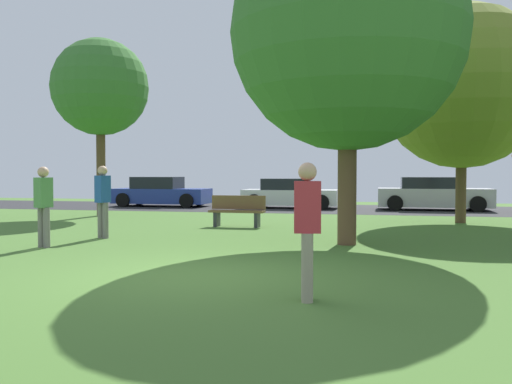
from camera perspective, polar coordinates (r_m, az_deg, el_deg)
ground_plane at (r=8.55m, az=-5.95°, el=-8.53°), size 44.00×44.00×0.00m
road_strip at (r=24.16m, az=6.35°, el=-1.71°), size 44.00×6.40×0.01m
birch_tree_lone at (r=21.02m, az=-15.80°, el=10.32°), size 3.48×3.48×6.39m
maple_tree_near at (r=18.50m, az=20.52°, el=10.12°), size 5.05×5.05×6.75m
oak_tree_right at (r=12.47m, az=9.48°, el=15.83°), size 5.06×5.06×7.09m
person_thrower at (r=6.72m, az=5.32°, el=-3.37°), size 0.35×0.30×1.69m
person_bystander at (r=13.62m, az=-15.55°, el=-0.60°), size 0.31×0.37×1.73m
person_walking at (r=12.30m, az=-21.09°, el=-1.05°), size 0.30×0.37×1.69m
parked_car_blue at (r=25.97m, az=-9.79°, el=-0.09°), size 4.37×1.97×1.37m
parked_car_white at (r=24.34m, az=3.50°, el=-0.25°), size 4.15×1.95×1.30m
parked_car_silver at (r=24.20m, az=17.79°, el=-0.27°), size 4.55×2.01×1.38m
park_bench at (r=15.92m, az=-1.93°, el=-1.95°), size 1.60×0.45×0.90m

